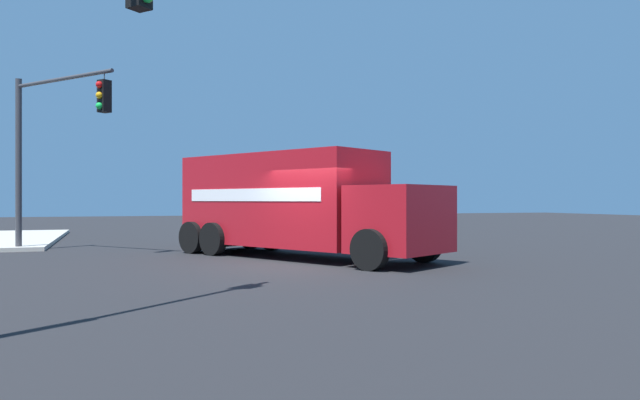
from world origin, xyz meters
The scene contains 5 objects.
ground_plane centered at (0.00, 0.00, 0.00)m, with size 100.00×100.00×0.00m, color black.
delivery_truck centered at (2.05, -0.47, 1.58)m, with size 8.60×6.40×3.04m.
traffic_light_primary centered at (6.07, 6.56, 3.85)m, with size 3.75×3.08×5.57m.
pickup_white centered at (12.97, -3.58, 0.73)m, with size 2.45×5.29×1.38m.
sedan_silver centered at (8.66, -2.54, 0.63)m, with size 2.11×4.34×1.31m.
Camera 1 is at (-14.60, 4.63, 1.69)m, focal length 33.29 mm.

